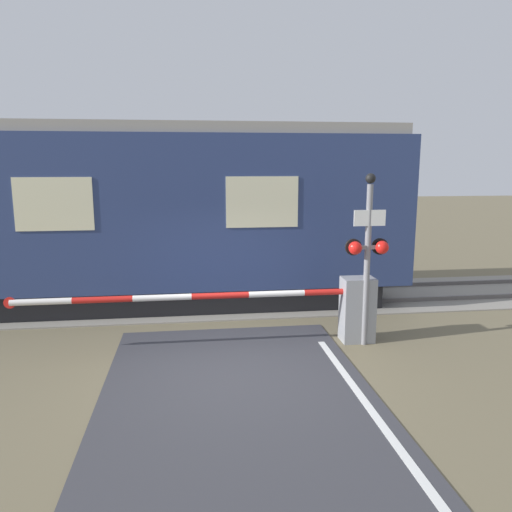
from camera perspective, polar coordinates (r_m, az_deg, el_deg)
ground_plane at (r=8.40m, az=-2.68°, el=-12.81°), size 80.00×80.00×0.00m
track_bed at (r=12.28m, az=-4.30°, el=-5.06°), size 36.00×3.20×0.13m
train at (r=12.18m, az=-20.36°, el=4.31°), size 15.31×2.81×4.18m
crossing_barrier at (r=9.45m, az=8.14°, el=-5.79°), size 6.60×0.44×1.23m
signal_post at (r=9.21m, az=12.66°, el=0.73°), size 0.80×0.26×3.16m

